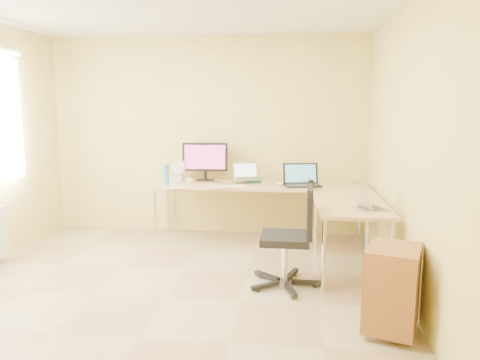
# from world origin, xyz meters

# --- Properties ---
(floor) EXTENTS (4.50, 4.50, 0.00)m
(floor) POSITION_xyz_m (0.00, 0.00, 0.00)
(floor) COLOR tan
(floor) RESTS_ON ground
(wall_back) EXTENTS (4.50, 0.00, 4.50)m
(wall_back) POSITION_xyz_m (0.00, 2.25, 1.30)
(wall_back) COLOR #EAD76C
(wall_back) RESTS_ON ground
(wall_right) EXTENTS (0.00, 4.50, 4.50)m
(wall_right) POSITION_xyz_m (2.10, 0.00, 1.30)
(wall_right) COLOR #EAD76C
(wall_right) RESTS_ON ground
(desk_main) EXTENTS (2.65, 0.70, 0.73)m
(desk_main) POSITION_xyz_m (0.72, 1.85, 0.36)
(desk_main) COLOR tan
(desk_main) RESTS_ON ground
(desk_return) EXTENTS (0.70, 1.30, 0.73)m
(desk_return) POSITION_xyz_m (1.70, 0.85, 0.36)
(desk_return) COLOR tan
(desk_return) RESTS_ON ground
(monitor) EXTENTS (0.59, 0.21, 0.50)m
(monitor) POSITION_xyz_m (-0.01, 2.05, 0.98)
(monitor) COLOR black
(monitor) RESTS_ON desk_main
(book_stack) EXTENTS (0.24, 0.29, 0.04)m
(book_stack) POSITION_xyz_m (0.61, 2.05, 0.75)
(book_stack) COLOR #26726F
(book_stack) RESTS_ON desk_main
(laptop_center) EXTENTS (0.38, 0.32, 0.21)m
(laptop_center) POSITION_xyz_m (0.54, 1.94, 0.88)
(laptop_center) COLOR #ADAECA
(laptop_center) RESTS_ON desk_main
(laptop_black) EXTENTS (0.49, 0.41, 0.28)m
(laptop_black) POSITION_xyz_m (1.24, 1.77, 0.87)
(laptop_black) COLOR black
(laptop_black) RESTS_ON desk_main
(keyboard) EXTENTS (0.48, 0.28, 0.02)m
(keyboard) POSITION_xyz_m (0.34, 1.55, 0.74)
(keyboard) COLOR silver
(keyboard) RESTS_ON desk_main
(mouse) EXTENTS (0.11, 0.08, 0.04)m
(mouse) POSITION_xyz_m (0.96, 1.80, 0.75)
(mouse) COLOR white
(mouse) RESTS_ON desk_main
(mug) EXTENTS (0.10, 0.10, 0.08)m
(mug) POSITION_xyz_m (-0.14, 1.70, 0.77)
(mug) COLOR silver
(mug) RESTS_ON desk_main
(cd_stack) EXTENTS (0.14, 0.14, 0.03)m
(cd_stack) POSITION_xyz_m (0.15, 1.79, 0.75)
(cd_stack) COLOR silver
(cd_stack) RESTS_ON desk_main
(water_bottle) EXTENTS (0.08, 0.08, 0.26)m
(water_bottle) POSITION_xyz_m (-0.40, 1.55, 0.86)
(water_bottle) COLOR #437CBD
(water_bottle) RESTS_ON desk_main
(papers) EXTENTS (0.33, 0.39, 0.01)m
(papers) POSITION_xyz_m (-0.31, 1.55, 0.73)
(papers) COLOR beige
(papers) RESTS_ON desk_main
(white_box) EXTENTS (0.22, 0.16, 0.08)m
(white_box) POSITION_xyz_m (-0.40, 1.99, 0.77)
(white_box) COLOR beige
(white_box) RESTS_ON desk_main
(desk_fan) EXTENTS (0.26, 0.26, 0.26)m
(desk_fan) POSITION_xyz_m (-0.36, 2.05, 0.86)
(desk_fan) COLOR beige
(desk_fan) RESTS_ON desk_main
(black_cup) EXTENTS (0.08, 0.08, 0.11)m
(black_cup) POSITION_xyz_m (1.33, 1.55, 0.79)
(black_cup) COLOR black
(black_cup) RESTS_ON desk_main
(laptop_return) EXTENTS (0.39, 0.35, 0.21)m
(laptop_return) POSITION_xyz_m (1.85, 0.54, 0.84)
(laptop_return) COLOR silver
(laptop_return) RESTS_ON desk_return
(office_chair) EXTENTS (0.59, 0.59, 0.97)m
(office_chair) POSITION_xyz_m (1.05, 0.40, 0.50)
(office_chair) COLOR black
(office_chair) RESTS_ON ground
(cabinet) EXTENTS (0.49, 0.54, 0.62)m
(cabinet) POSITION_xyz_m (1.85, -0.45, 0.36)
(cabinet) COLOR brown
(cabinet) RESTS_ON ground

